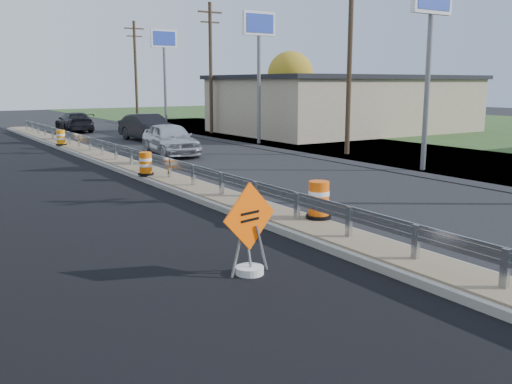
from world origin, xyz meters
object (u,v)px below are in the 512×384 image
caution_sign (250,252)px  car_dark_far (74,122)px  barrel_median_mid (146,164)px  car_silver (170,139)px  barrel_median_near (319,201)px  barrel_shoulder_far (135,121)px  barrel_median_far (61,138)px  car_dark_mid (148,128)px

caution_sign → car_dark_far: bearing=68.3°
barrel_median_mid → car_silver: size_ratio=0.18×
barrel_median_near → barrel_median_mid: 9.25m
barrel_median_near → barrel_shoulder_far: size_ratio=1.02×
caution_sign → barrel_median_far: 24.27m
barrel_median_mid → car_dark_mid: 15.60m
barrel_shoulder_far → car_silver: 20.34m
barrel_median_near → car_dark_far: (2.78, 33.27, 0.05)m
barrel_median_near → barrel_median_mid: size_ratio=1.11×
barrel_shoulder_far → barrel_median_near: bearing=-103.5°
car_dark_far → barrel_median_near: bearing=87.8°
barrel_median_far → car_dark_mid: size_ratio=0.16×
caution_sign → car_dark_far: caution_sign is taller
car_silver → caution_sign: bearing=-103.9°
car_dark_far → caution_sign: bearing=82.4°
caution_sign → car_silver: bearing=58.6°
barrel_median_far → car_dark_mid: (5.96, 1.72, 0.22)m
barrel_median_mid → car_dark_mid: bearing=67.6°
barrel_shoulder_far → car_dark_mid: bearing=-107.2°
barrel_median_mid → car_silver: 7.98m
car_silver → barrel_median_near: bearing=-94.8°
caution_sign → barrel_median_mid: bearing=66.3°
barrel_shoulder_far → car_dark_far: size_ratio=0.19×
car_dark_mid → car_silver: bearing=-108.0°
barrel_median_far → car_dark_far: bearing=71.2°
barrel_median_near → barrel_shoulder_far: bearing=76.5°
barrel_median_near → barrel_median_mid: (-1.10, 9.19, -0.05)m
barrel_median_far → car_silver: 7.18m
barrel_median_near → car_dark_far: bearing=85.2°
barrel_median_mid → barrel_median_far: 12.70m
car_dark_mid → car_dark_far: size_ratio=1.01×
caution_sign → car_silver: size_ratio=0.38×
caution_sign → car_dark_far: 36.08m
caution_sign → car_dark_mid: bearing=60.4°
barrel_median_mid → barrel_shoulder_far: bearing=69.9°
caution_sign → barrel_median_far: size_ratio=2.17×
caution_sign → barrel_median_near: caution_sign is taller
barrel_shoulder_far → car_dark_far: (-5.77, -2.32, 0.29)m
car_silver → car_dark_mid: 7.80m
caution_sign → barrel_median_mid: (2.45, 11.45, 0.18)m
car_silver → barrel_shoulder_far: bearing=80.1°
barrel_median_far → barrel_shoulder_far: (9.65, 13.70, -0.18)m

